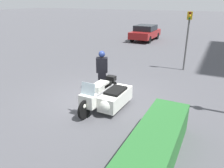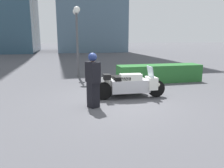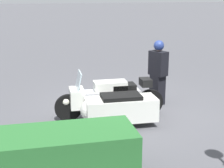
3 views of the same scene
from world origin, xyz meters
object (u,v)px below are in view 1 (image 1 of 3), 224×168
(hedge_bush_curbside, at_px, (151,155))
(traffic_light_far, at_px, (188,32))
(police_motorcycle, at_px, (107,97))
(parked_car_background, at_px, (145,32))
(officer_rider, at_px, (102,70))

(hedge_bush_curbside, distance_m, traffic_light_far, 8.41)
(police_motorcycle, distance_m, hedge_bush_curbside, 3.21)
(hedge_bush_curbside, relative_size, parked_car_background, 1.00)
(traffic_light_far, distance_m, parked_car_background, 9.67)
(hedge_bush_curbside, bearing_deg, traffic_light_far, -175.51)
(police_motorcycle, distance_m, parked_car_background, 14.55)
(traffic_light_far, height_order, parked_car_background, traffic_light_far)
(officer_rider, relative_size, hedge_bush_curbside, 0.41)
(police_motorcycle, bearing_deg, officer_rider, -144.05)
(officer_rider, height_order, parked_car_background, officer_rider)
(police_motorcycle, bearing_deg, hedge_bush_curbside, 46.52)
(officer_rider, bearing_deg, police_motorcycle, 9.74)
(officer_rider, bearing_deg, parked_car_background, 165.37)
(hedge_bush_curbside, bearing_deg, officer_rider, -138.45)
(officer_rider, distance_m, parked_car_background, 12.90)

